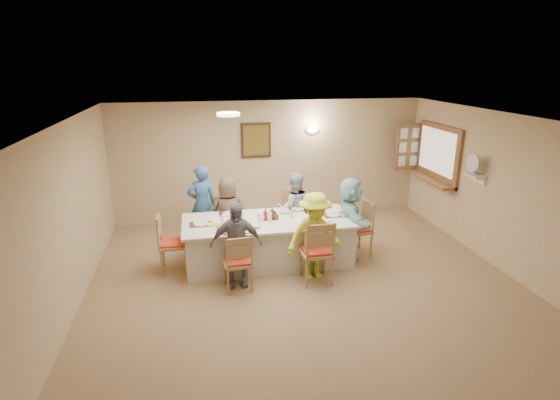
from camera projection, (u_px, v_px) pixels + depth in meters
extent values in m
plane|color=#A48556|center=(312.00, 297.00, 6.31)|extent=(7.00, 7.00, 0.00)
plane|color=tan|center=(270.00, 161.00, 9.20)|extent=(6.50, 0.00, 6.50)
plane|color=tan|center=(58.00, 233.00, 5.34)|extent=(0.00, 7.00, 7.00)
plane|color=tan|center=(524.00, 202.00, 6.53)|extent=(0.00, 7.00, 7.00)
plane|color=white|center=(317.00, 124.00, 5.55)|extent=(7.00, 7.00, 0.00)
cube|color=#3D2815|center=(256.00, 140.00, 8.98)|extent=(0.62, 0.04, 0.72)
cube|color=black|center=(256.00, 140.00, 8.96)|extent=(0.52, 0.02, 0.62)
ellipsoid|color=white|center=(313.00, 129.00, 9.12)|extent=(0.26, 0.09, 0.18)
cylinder|color=white|center=(228.00, 114.00, 6.78)|extent=(0.36, 0.36, 0.05)
cube|color=brown|center=(438.00, 153.00, 8.69)|extent=(0.06, 1.50, 1.15)
cube|color=brown|center=(430.00, 179.00, 8.83)|extent=(0.30, 1.50, 0.05)
cube|color=brown|center=(408.00, 147.00, 9.35)|extent=(0.55, 0.04, 1.00)
cube|color=white|center=(475.00, 175.00, 7.44)|extent=(0.22, 0.36, 0.03)
cube|color=silver|center=(268.00, 241.00, 7.31)|extent=(2.80, 1.18, 0.76)
imported|color=brown|center=(229.00, 214.00, 7.75)|extent=(0.70, 0.49, 1.34)
imported|color=#A6A8B9|center=(294.00, 209.00, 7.96)|extent=(0.70, 0.57, 1.37)
imported|color=gray|center=(236.00, 244.00, 6.48)|extent=(0.80, 0.39, 1.32)
imported|color=#DFEF31|center=(314.00, 236.00, 6.69)|extent=(1.06, 0.79, 1.39)
imported|color=#A2DCE8|center=(350.00, 217.00, 7.47)|extent=(1.41, 0.74, 1.41)
imported|color=#37669F|center=(202.00, 204.00, 8.08)|extent=(0.66, 0.55, 1.47)
cube|color=#472B19|center=(234.00, 232.00, 6.69)|extent=(0.37, 0.27, 0.01)
cylinder|color=white|center=(234.00, 231.00, 6.69)|extent=(0.25, 0.25, 0.02)
cube|color=yellow|center=(246.00, 232.00, 6.67)|extent=(0.15, 0.15, 0.01)
cube|color=#472B19|center=(310.00, 226.00, 6.91)|extent=(0.32, 0.24, 0.01)
cylinder|color=white|center=(310.00, 226.00, 6.91)|extent=(0.26, 0.26, 0.02)
cube|color=yellow|center=(322.00, 226.00, 6.90)|extent=(0.13, 0.13, 0.01)
cube|color=#472B19|center=(230.00, 214.00, 7.48)|extent=(0.36, 0.27, 0.01)
cylinder|color=white|center=(230.00, 213.00, 7.47)|extent=(0.24, 0.24, 0.01)
cube|color=yellow|center=(240.00, 214.00, 7.46)|extent=(0.13, 0.13, 0.01)
cube|color=#472B19|center=(298.00, 209.00, 7.70)|extent=(0.36, 0.26, 0.01)
cylinder|color=white|center=(298.00, 209.00, 7.69)|extent=(0.23, 0.23, 0.01)
cube|color=yellow|center=(308.00, 209.00, 7.68)|extent=(0.14, 0.14, 0.01)
cube|color=#472B19|center=(201.00, 224.00, 6.99)|extent=(0.35, 0.26, 0.01)
cylinder|color=white|center=(201.00, 224.00, 6.99)|extent=(0.24, 0.24, 0.02)
cube|color=yellow|center=(212.00, 224.00, 6.98)|extent=(0.15, 0.15, 0.01)
cube|color=#472B19|center=(333.00, 215.00, 7.40)|extent=(0.34, 0.25, 0.01)
cylinder|color=white|center=(333.00, 215.00, 7.40)|extent=(0.24, 0.24, 0.02)
cube|color=yellow|center=(344.00, 215.00, 7.38)|extent=(0.13, 0.13, 0.01)
imported|color=white|center=(220.00, 227.00, 6.73)|extent=(0.13, 0.13, 0.10)
imported|color=white|center=(287.00, 206.00, 7.74)|extent=(0.09, 0.09, 0.08)
imported|color=white|center=(254.00, 225.00, 6.87)|extent=(0.36, 0.36, 0.05)
imported|color=white|center=(285.00, 211.00, 7.51)|extent=(0.24, 0.24, 0.05)
imported|color=#B1290F|center=(265.00, 214.00, 7.15)|extent=(0.13, 0.13, 0.21)
imported|color=#543016|center=(272.00, 213.00, 7.20)|extent=(0.15, 0.15, 0.21)
imported|color=#543016|center=(275.00, 215.00, 7.19)|extent=(0.13, 0.13, 0.15)
cylinder|color=silver|center=(259.00, 216.00, 7.20)|extent=(0.06, 0.06, 0.09)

